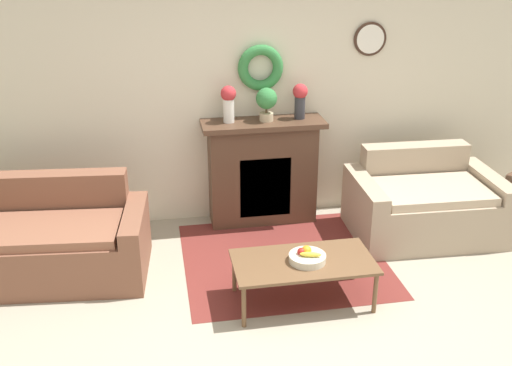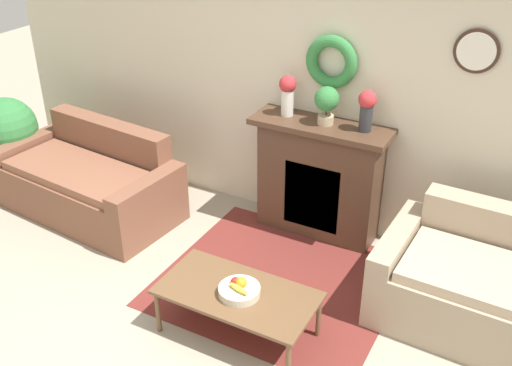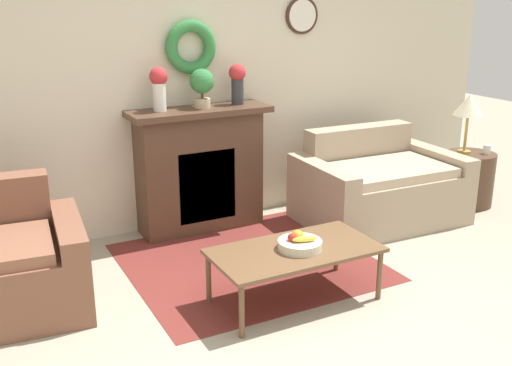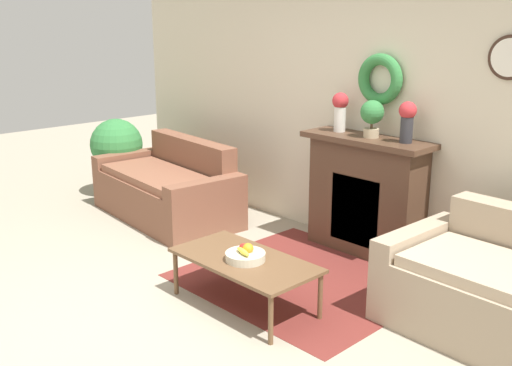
% 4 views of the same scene
% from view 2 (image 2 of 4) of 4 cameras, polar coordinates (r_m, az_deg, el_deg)
% --- Properties ---
extents(floor_rug, '(1.82, 1.68, 0.01)m').
position_cam_2_polar(floor_rug, '(4.97, 2.26, -9.28)').
color(floor_rug, maroon).
rests_on(floor_rug, ground_plane).
extents(wall_back, '(6.80, 0.17, 2.70)m').
position_cam_2_polar(wall_back, '(5.22, 6.25, 9.54)').
color(wall_back, beige).
rests_on(wall_back, ground_plane).
extents(fireplace, '(1.21, 0.41, 1.08)m').
position_cam_2_polar(fireplace, '(5.33, 6.02, 0.47)').
color(fireplace, '#4C3323').
rests_on(fireplace, ground_plane).
extents(couch_left, '(1.84, 1.04, 0.83)m').
position_cam_2_polar(couch_left, '(5.95, -15.54, 0.05)').
color(couch_left, brown).
rests_on(couch_left, ground_plane).
extents(loveseat_right, '(1.45, 1.00, 0.81)m').
position_cam_2_polar(loveseat_right, '(4.71, 20.49, -9.19)').
color(loveseat_right, tan).
rests_on(loveseat_right, ground_plane).
extents(coffee_table, '(1.12, 0.58, 0.38)m').
position_cam_2_polar(coffee_table, '(4.28, -1.78, -10.64)').
color(coffee_table, brown).
rests_on(coffee_table, ground_plane).
extents(fruit_bowl, '(0.29, 0.29, 0.12)m').
position_cam_2_polar(fruit_bowl, '(4.21, -1.60, -10.12)').
color(fruit_bowl, beige).
rests_on(fruit_bowl, coffee_table).
extents(vase_on_mantel_left, '(0.15, 0.15, 0.36)m').
position_cam_2_polar(vase_on_mantel_left, '(5.15, 3.03, 8.63)').
color(vase_on_mantel_left, silver).
rests_on(vase_on_mantel_left, fireplace).
extents(vase_on_mantel_right, '(0.15, 0.15, 0.35)m').
position_cam_2_polar(vase_on_mantel_right, '(4.91, 10.50, 7.07)').
color(vase_on_mantel_right, '#2D2D33').
rests_on(vase_on_mantel_right, fireplace).
extents(potted_plant_on_mantel, '(0.21, 0.21, 0.33)m').
position_cam_2_polar(potted_plant_on_mantel, '(5.00, 6.74, 7.69)').
color(potted_plant_on_mantel, tan).
rests_on(potted_plant_on_mantel, fireplace).
extents(potted_plant_floor_by_couch, '(0.62, 0.62, 0.93)m').
position_cam_2_polar(potted_plant_floor_by_couch, '(6.63, -22.62, 4.61)').
color(potted_plant_floor_by_couch, tan).
rests_on(potted_plant_floor_by_couch, ground_plane).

